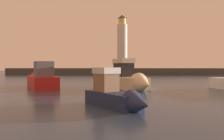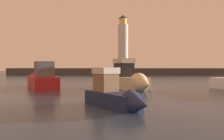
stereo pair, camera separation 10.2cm
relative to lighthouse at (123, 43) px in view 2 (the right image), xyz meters
The scene contains 6 objects.
ground_plane 37.68m from the lighthouse, 94.73° to the right, with size 220.00×220.00×0.00m, color #2D3D51.
breakwater 9.85m from the lighthouse, behind, with size 70.53×4.41×2.21m, color #423F3D.
lighthouse is the anchor object (origin of this frame).
motorboat_0 47.16m from the lighthouse, 103.49° to the right, with size 6.83×9.34×3.84m.
motorboat_1 59.70m from the lighthouse, 90.58° to the right, with size 4.77×5.47×2.88m.
motorboat_4 47.33m from the lighthouse, 89.15° to the right, with size 5.98×9.47×4.16m.
Camera 2 is at (2.76, -1.28, 2.69)m, focal length 35.79 mm.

